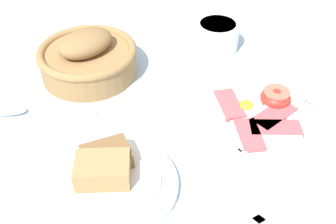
% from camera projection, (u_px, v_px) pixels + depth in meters
% --- Properties ---
extents(ground_plane, '(3.00, 3.00, 0.00)m').
position_uv_depth(ground_plane, '(197.00, 144.00, 0.63)').
color(ground_plane, '#A3BCD1').
extents(breakfast_plate, '(0.27, 0.27, 0.04)m').
position_uv_depth(breakfast_plate, '(263.00, 123.00, 0.65)').
color(breakfast_plate, silver).
rests_on(breakfast_plate, ground_plane).
extents(bread_plate, '(0.17, 0.17, 0.05)m').
position_uv_depth(bread_plate, '(113.00, 178.00, 0.56)').
color(bread_plate, silver).
rests_on(bread_plate, ground_plane).
extents(sugar_cup, '(0.09, 0.09, 0.06)m').
position_uv_depth(sugar_cup, '(217.00, 36.00, 0.82)').
color(sugar_cup, white).
rests_on(sugar_cup, ground_plane).
extents(bread_basket, '(0.19, 0.19, 0.09)m').
position_uv_depth(bread_basket, '(88.00, 58.00, 0.75)').
color(bread_basket, olive).
rests_on(bread_basket, ground_plane).
extents(teaspoon_by_saucer, '(0.19, 0.03, 0.01)m').
position_uv_depth(teaspoon_by_saucer, '(277.00, 208.00, 0.53)').
color(teaspoon_by_saucer, silver).
rests_on(teaspoon_by_saucer, ground_plane).
extents(teaspoon_stray, '(0.18, 0.11, 0.01)m').
position_uv_depth(teaspoon_stray, '(22.00, 111.00, 0.68)').
color(teaspoon_stray, silver).
rests_on(teaspoon_stray, ground_plane).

